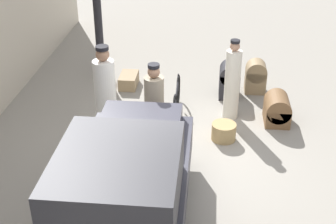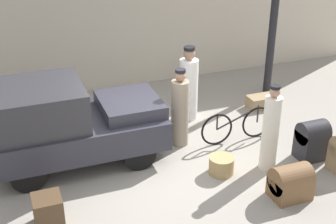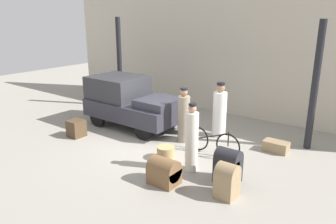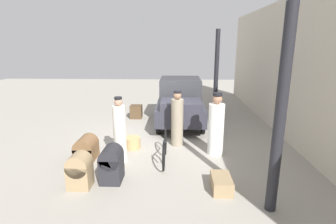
# 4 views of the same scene
# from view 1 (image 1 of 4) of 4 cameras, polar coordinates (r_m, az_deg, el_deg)

# --- Properties ---
(ground_plane) EXTENTS (30.00, 30.00, 0.00)m
(ground_plane) POSITION_cam_1_polar(r_m,az_deg,el_deg) (8.68, 1.20, -6.20)
(ground_plane) COLOR gray
(canopy_pillar_right) EXTENTS (0.20, 0.20, 3.69)m
(canopy_pillar_right) POSITION_cam_1_polar(r_m,az_deg,el_deg) (11.67, -8.67, 12.92)
(canopy_pillar_right) COLOR black
(canopy_pillar_right) RESTS_ON ground
(truck) EXTENTS (3.38, 1.72, 1.70)m
(truck) POSITION_cam_1_polar(r_m,az_deg,el_deg) (6.80, -5.06, -8.25)
(truck) COLOR black
(truck) RESTS_ON ground
(bicycle) EXTENTS (1.70, 0.04, 0.77)m
(bicycle) POSITION_cam_1_polar(r_m,az_deg,el_deg) (10.02, 1.03, 1.43)
(bicycle) COLOR black
(bicycle) RESTS_ON ground
(wicker_basket) EXTENTS (0.49, 0.49, 0.34)m
(wicker_basket) POSITION_cam_1_polar(r_m,az_deg,el_deg) (9.34, 6.81, -2.39)
(wicker_basket) COLOR tan
(wicker_basket) RESTS_ON ground
(conductor_in_dark_uniform) EXTENTS (0.43, 0.43, 1.76)m
(conductor_in_dark_uniform) POSITION_cam_1_polar(r_m,az_deg,el_deg) (9.54, -7.68, 2.55)
(conductor_in_dark_uniform) COLOR white
(conductor_in_dark_uniform) RESTS_ON ground
(porter_standing_middle) EXTENTS (0.32, 0.32, 1.75)m
(porter_standing_middle) POSITION_cam_1_polar(r_m,az_deg,el_deg) (9.86, 7.84, 3.56)
(porter_standing_middle) COLOR silver
(porter_standing_middle) RESTS_ON ground
(porter_with_bicycle) EXTENTS (0.37, 0.37, 1.71)m
(porter_with_bicycle) POSITION_cam_1_polar(r_m,az_deg,el_deg) (8.80, -1.68, 0.31)
(porter_with_bicycle) COLOR gray
(porter_with_bicycle) RESTS_ON ground
(suitcase_small_leather) EXTENTS (0.69, 0.41, 0.30)m
(suitcase_small_leather) POSITION_cam_1_polar(r_m,az_deg,el_deg) (11.49, -4.81, 3.87)
(suitcase_small_leather) COLOR #937A56
(suitcase_small_leather) RESTS_ON ground
(suitcase_black_upright) EXTENTS (0.43, 0.48, 0.78)m
(suitcase_black_upright) POSITION_cam_1_polar(r_m,az_deg,el_deg) (11.27, 10.65, 4.32)
(suitcase_black_upright) COLOR #937A56
(suitcase_black_upright) RESTS_ON ground
(trunk_barrel_dark) EXTENTS (0.68, 0.51, 0.64)m
(trunk_barrel_dark) POSITION_cam_1_polar(r_m,az_deg,el_deg) (10.07, 13.17, 0.31)
(trunk_barrel_dark) COLOR brown
(trunk_barrel_dark) RESTS_ON ground
(trunk_large_brown) EXTENTS (0.56, 0.47, 0.83)m
(trunk_large_brown) POSITION_cam_1_polar(r_m,az_deg,el_deg) (10.94, 7.51, 3.99)
(trunk_large_brown) COLOR #232328
(trunk_large_brown) RESTS_ON ground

